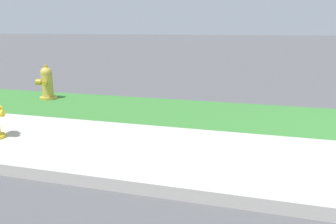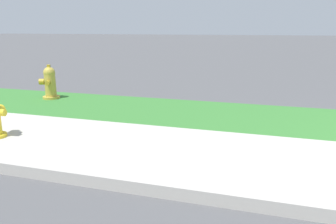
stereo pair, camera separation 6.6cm
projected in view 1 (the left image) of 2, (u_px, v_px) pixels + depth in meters
The scene contains 1 object.
fire_hydrant_by_grass_verge at pixel (47, 83), 6.54m from camera, with size 0.39×0.40×0.69m.
Camera 1 is at (-3.00, -3.46, 1.41)m, focal length 35.00 mm.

